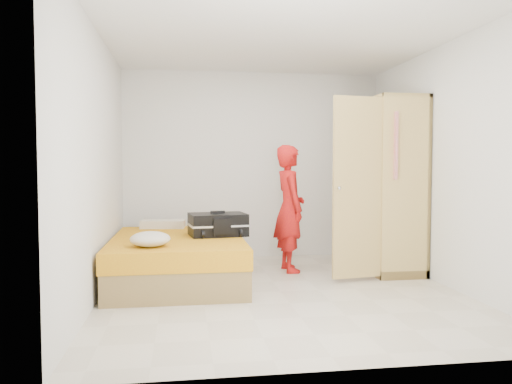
{
  "coord_description": "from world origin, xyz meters",
  "views": [
    {
      "loc": [
        -0.99,
        -4.97,
        1.29
      ],
      "look_at": [
        -0.18,
        0.51,
        1.0
      ],
      "focal_mm": 35.0,
      "sensor_mm": 36.0,
      "label": 1
    }
  ],
  "objects": [
    {
      "name": "room",
      "position": [
        0.0,
        0.0,
        1.3
      ],
      "size": [
        4.0,
        4.02,
        2.6
      ],
      "color": "beige",
      "rests_on": "ground"
    },
    {
      "name": "bed",
      "position": [
        -1.05,
        0.62,
        0.25
      ],
      "size": [
        1.42,
        2.02,
        0.5
      ],
      "color": "olive",
      "rests_on": "ground"
    },
    {
      "name": "wardrobe",
      "position": [
        1.45,
        0.85,
        1.0
      ],
      "size": [
        1.17,
        1.27,
        2.1
      ],
      "color": "#DABF6A",
      "rests_on": "ground"
    },
    {
      "name": "person",
      "position": [
        0.3,
        0.99,
        0.77
      ],
      "size": [
        0.42,
        0.59,
        1.54
      ],
      "primitive_type": "imported",
      "rotation": [
        0.0,
        0.0,
        1.66
      ],
      "color": "red",
      "rests_on": "ground"
    },
    {
      "name": "suitcase",
      "position": [
        -0.6,
        0.68,
        0.62
      ],
      "size": [
        0.7,
        0.56,
        0.28
      ],
      "rotation": [
        0.0,
        0.0,
        0.14
      ],
      "color": "black",
      "rests_on": "bed"
    },
    {
      "name": "round_cushion",
      "position": [
        -1.31,
        -0.03,
        0.57
      ],
      "size": [
        0.39,
        0.39,
        0.15
      ],
      "primitive_type": "ellipsoid",
      "color": "beige",
      "rests_on": "bed"
    },
    {
      "name": "pillow",
      "position": [
        -1.24,
        1.47,
        0.55
      ],
      "size": [
        0.57,
        0.33,
        0.1
      ],
      "primitive_type": "cube",
      "rotation": [
        0.0,
        0.0,
        -0.1
      ],
      "color": "beige",
      "rests_on": "bed"
    }
  ]
}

